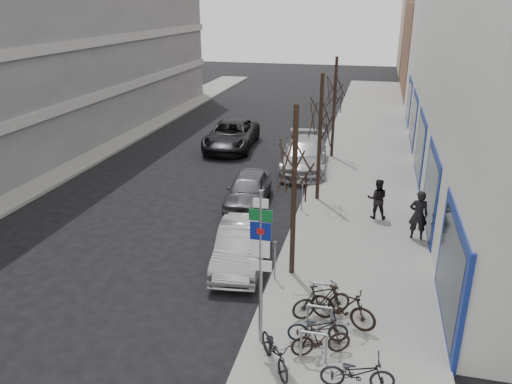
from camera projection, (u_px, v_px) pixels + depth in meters
The scene contains 25 objects.
ground at pixel (172, 331), 13.22m from camera, with size 120.00×120.00×0.00m, color black.
sidewalk_east at pixel (361, 204), 21.29m from camera, with size 5.00×70.00×0.15m, color slate.
sidewalk_west at pixel (43, 176), 24.68m from camera, with size 3.00×70.00×0.15m, color slate.
brick_building_far at pixel (474, 50), 45.24m from camera, with size 12.00×14.00×8.00m, color brown.
tan_building_far at pixel (458, 34), 58.56m from camera, with size 13.00×12.00×9.00m, color #937A5B.
highway_sign_pole at pixel (261, 259), 11.81m from camera, with size 0.55×0.10×4.20m.
bike_rack at pixel (319, 317), 12.70m from camera, with size 0.66×2.26×0.83m.
tree_near at pixel (295, 152), 14.36m from camera, with size 1.80×1.80×5.50m.
tree_mid at pixel (321, 108), 20.26m from camera, with size 1.80×1.80×5.50m.
tree_far at pixel (335, 84), 26.15m from camera, with size 1.80×1.80×5.50m.
meter_front at pixel (275, 256), 15.15m from camera, with size 0.10×0.08×1.27m.
meter_mid at pixel (302, 193), 20.14m from camera, with size 0.10×0.08×1.27m.
meter_back at pixel (318, 155), 25.13m from camera, with size 0.10×0.08×1.27m.
bike_near_left at pixel (275, 348), 11.55m from camera, with size 0.49×1.63×1.00m, color black.
bike_near_right at pixel (321, 338), 11.96m from camera, with size 0.45×1.50×0.91m, color black.
bike_mid_curb at pixel (318, 325), 12.42m from camera, with size 0.46×1.53×0.94m, color black.
bike_mid_inner at pixel (322, 300), 13.39m from camera, with size 0.50×1.70×1.03m, color black.
bike_far_curb at pixel (358, 370), 10.88m from camera, with size 0.49×1.64×1.00m, color black.
bike_far_inner at pixel (343, 306), 13.04m from camera, with size 0.55×1.85×1.13m, color black.
parked_car_front at pixel (240, 246), 16.34m from camera, with size 1.43×4.11×1.35m, color #B3B3B8.
parked_car_mid at pixel (248, 190), 21.10m from camera, with size 1.66×4.13×1.41m, color #4F4F54.
parked_car_back at pixel (304, 155), 25.55m from camera, with size 2.22×5.46×1.58m, color #B1B2B7.
lane_car at pixel (231, 135), 29.34m from camera, with size 2.61×5.66×1.57m, color black.
pedestrian_near at pixel (418, 215), 17.72m from camera, with size 0.67×0.44×1.83m, color black.
pedestrian_far at pixel (377, 198), 19.45m from camera, with size 0.60×0.41×1.63m, color black.
Camera 1 is at (4.74, -10.19, 8.18)m, focal length 35.00 mm.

